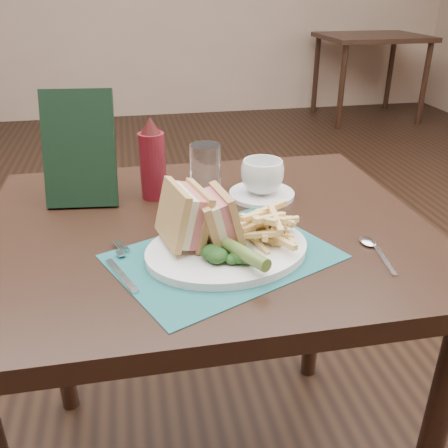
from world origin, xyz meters
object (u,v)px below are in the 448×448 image
object	(u,v)px
coffee_cup	(262,176)
drinking_glass	(206,173)
table_bg_right	(368,78)
check_presenter	(79,149)
plate	(227,250)
saucer	(262,194)
sandwich_half_b	(205,219)
ketchup_bottle	(152,158)
table_main	(208,364)
placemat	(224,256)
sandwich_half_a	(173,217)

from	to	relation	value
coffee_cup	drinking_glass	world-z (taller)	drinking_glass
table_bg_right	check_presenter	bearing A→B (deg)	-124.85
plate	saucer	size ratio (longest dim) A/B	2.00
sandwich_half_b	coffee_cup	distance (m)	0.29
sandwich_half_b	ketchup_bottle	distance (m)	0.29
table_main	ketchup_bottle	world-z (taller)	ketchup_bottle
placemat	coffee_cup	distance (m)	0.30
plate	saucer	bearing A→B (deg)	50.57
check_presenter	table_bg_right	bearing A→B (deg)	61.30
check_presenter	placemat	bearing A→B (deg)	-43.82
coffee_cup	check_presenter	distance (m)	0.41
table_bg_right	saucer	distance (m)	3.92
check_presenter	sandwich_half_a	bearing A→B (deg)	-52.09
sandwich_half_a	check_presenter	size ratio (longest dim) A/B	0.45
table_main	plate	size ratio (longest dim) A/B	3.00
sandwich_half_a	drinking_glass	world-z (taller)	same
placemat	sandwich_half_a	world-z (taller)	sandwich_half_a
sandwich_half_a	drinking_glass	distance (m)	0.25
saucer	ketchup_bottle	world-z (taller)	ketchup_bottle
sandwich_half_b	ketchup_bottle	bearing A→B (deg)	95.47
table_bg_right	placemat	distance (m)	4.21
sandwich_half_b	drinking_glass	distance (m)	0.24
check_presenter	coffee_cup	bearing A→B (deg)	-0.89
placemat	check_presenter	size ratio (longest dim) A/B	1.51
ketchup_bottle	drinking_glass	bearing A→B (deg)	-20.58
ketchup_bottle	table_main	bearing A→B (deg)	-59.72
table_bg_right	coffee_cup	size ratio (longest dim) A/B	9.21
sandwich_half_b	coffee_cup	size ratio (longest dim) A/B	1.03
placemat	ketchup_bottle	size ratio (longest dim) A/B	2.03
sandwich_half_a	coffee_cup	world-z (taller)	sandwich_half_a
table_bg_right	placemat	world-z (taller)	placemat
placemat	sandwich_half_b	distance (m)	0.08
coffee_cup	placemat	bearing A→B (deg)	-118.34
table_bg_right	plate	distance (m)	4.20
drinking_glass	saucer	bearing A→B (deg)	-0.63
sandwich_half_a	placemat	bearing A→B (deg)	-32.14
table_bg_right	sandwich_half_a	world-z (taller)	sandwich_half_a
drinking_glass	check_presenter	size ratio (longest dim) A/B	0.52
plate	saucer	world-z (taller)	plate
ketchup_bottle	check_presenter	xyz separation A→B (m)	(-0.15, 0.01, 0.03)
sandwich_half_b	coffee_cup	bearing A→B (deg)	45.10
sandwich_half_b	check_presenter	xyz separation A→B (m)	(-0.23, 0.28, 0.05)
table_bg_right	plate	world-z (taller)	plate
table_bg_right	placemat	xyz separation A→B (m)	(-2.07, -3.65, 0.38)
placemat	sandwich_half_b	world-z (taller)	sandwich_half_b
table_bg_right	drinking_glass	bearing A→B (deg)	-121.30
sandwich_half_a	coffee_cup	bearing A→B (deg)	32.27
sandwich_half_a	plate	bearing A→B (deg)	-26.16
plate	coffee_cup	distance (m)	0.28
plate	drinking_glass	bearing A→B (deg)	77.98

